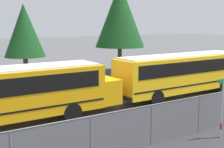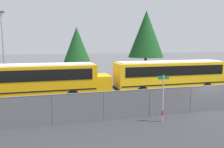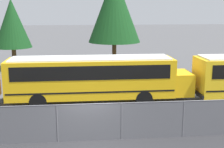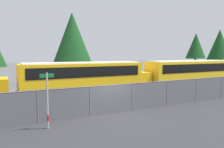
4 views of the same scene
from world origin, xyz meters
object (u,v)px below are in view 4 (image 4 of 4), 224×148
(school_bus_2, at_px, (86,76))
(tree_3, at_px, (219,46))
(tree_1, at_px, (72,37))
(school_bus_3, at_px, (191,71))
(tree_2, at_px, (196,46))
(street_sign, at_px, (47,99))

(school_bus_2, distance_m, tree_3, 39.73)
(tree_1, bearing_deg, school_bus_3, -52.00)
(tree_2, distance_m, tree_3, 7.21)
(school_bus_2, xyz_separation_m, tree_3, (36.94, 14.10, 3.88))
(street_sign, bearing_deg, school_bus_3, 20.72)
(school_bus_3, bearing_deg, street_sign, -159.28)
(tree_2, relative_size, tree_3, 0.88)
(street_sign, xyz_separation_m, tree_1, (7.32, 19.05, 4.66))
(street_sign, distance_m, tree_1, 20.93)
(tree_1, bearing_deg, tree_2, 4.71)
(school_bus_3, relative_size, tree_1, 1.25)
(school_bus_2, xyz_separation_m, tree_2, (29.73, 14.31, 3.67))
(school_bus_2, distance_m, tree_1, 13.07)
(street_sign, bearing_deg, tree_2, 31.68)
(school_bus_3, relative_size, street_sign, 4.22)
(tree_2, bearing_deg, tree_1, -175.29)
(school_bus_2, bearing_deg, tree_2, 25.70)
(street_sign, bearing_deg, tree_1, 68.99)
(school_bus_3, height_order, tree_2, tree_2)
(school_bus_3, xyz_separation_m, tree_2, (17.36, 14.81, 3.67))
(school_bus_2, height_order, street_sign, school_bus_2)
(street_sign, relative_size, tree_3, 0.31)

